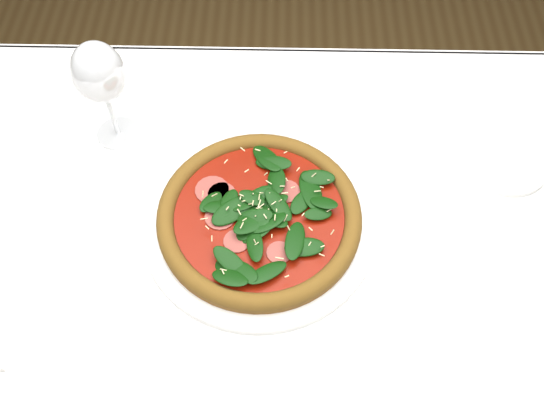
{
  "coord_description": "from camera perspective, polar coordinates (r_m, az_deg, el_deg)",
  "views": [
    {
      "loc": [
        -0.0,
        -0.39,
        1.48
      ],
      "look_at": [
        -0.01,
        0.07,
        0.77
      ],
      "focal_mm": 40.0,
      "sensor_mm": 36.0,
      "label": 1
    }
  ],
  "objects": [
    {
      "name": "pizza",
      "position": [
        0.83,
        -1.21,
        -0.99
      ],
      "size": [
        0.34,
        0.34,
        0.04
      ],
      "rotation": [
        0.0,
        0.0,
        0.25
      ],
      "color": "#925D23",
      "rests_on": "plate"
    },
    {
      "name": "ground",
      "position": [
        1.53,
        0.39,
        -18.15
      ],
      "size": [
        6.0,
        6.0,
        0.0
      ],
      "primitive_type": "plane",
      "color": "brown",
      "rests_on": "ground"
    },
    {
      "name": "saucer_far",
      "position": [
        0.97,
        21.19,
        3.81
      ],
      "size": [
        0.13,
        0.13,
        0.01
      ],
      "color": "white",
      "rests_on": "dining_table"
    },
    {
      "name": "plate",
      "position": [
        0.85,
        -1.19,
        -1.66
      ],
      "size": [
        0.33,
        0.33,
        0.01
      ],
      "color": "white",
      "rests_on": "dining_table"
    },
    {
      "name": "wine_glass",
      "position": [
        0.89,
        -15.97,
        11.6
      ],
      "size": [
        0.07,
        0.07,
        0.18
      ],
      "color": "white",
      "rests_on": "dining_table"
    },
    {
      "name": "dining_table",
      "position": [
        0.92,
        0.62,
        -7.68
      ],
      "size": [
        1.21,
        0.81,
        0.75
      ],
      "color": "white",
      "rests_on": "ground"
    }
  ]
}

